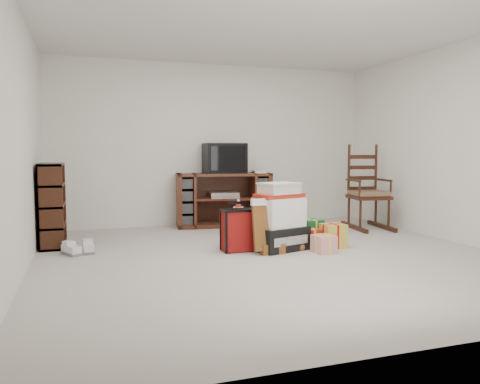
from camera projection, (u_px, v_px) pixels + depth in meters
The scene contains 13 objects.
room at pixel (275, 142), 5.00m from camera, with size 5.01×5.01×2.51m.
tv_stand at pixel (224, 200), 7.19m from camera, with size 1.48×0.68×0.82m.
bookshelf at pixel (53, 206), 5.71m from camera, with size 0.27×0.82×1.01m.
rocking_chair at pixel (366, 198), 7.00m from camera, with size 0.63×0.92×1.31m.
gift_pile at pixel (279, 221), 5.47m from camera, with size 0.71×0.60×0.77m.
red_suitcase at pixel (239, 230), 5.37m from camera, with size 0.38×0.21×0.57m.
stocking at pixel (263, 226), 5.21m from camera, with size 0.30×0.13×0.63m, color #0D7A19, non-canonical shape.
teddy_bear at pixel (293, 237), 5.48m from camera, with size 0.22×0.19×0.33m.
santa_figurine at pixel (275, 224), 5.83m from camera, with size 0.32×0.30×0.65m.
mrs_claus_figurine at pixel (238, 229), 5.61m from camera, with size 0.27×0.26×0.56m.
sneaker_pair at pixel (80, 249), 5.26m from camera, with size 0.38×0.32×0.10m.
gift_cluster at pixel (318, 237), 5.62m from camera, with size 0.52×0.80×0.24m.
crt_television at pixel (225, 158), 7.16m from camera, with size 0.63×0.47×0.46m.
Camera 1 is at (-1.93, -4.66, 1.15)m, focal length 35.00 mm.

